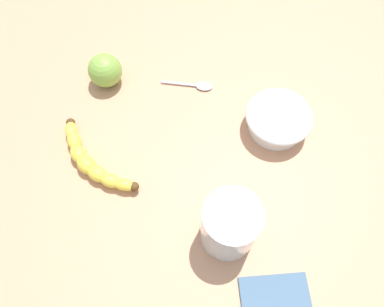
{
  "coord_description": "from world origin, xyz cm",
  "views": [
    {
      "loc": [
        29.71,
        10.85,
        67.6
      ],
      "look_at": [
        -1.68,
        4.61,
        5.0
      ],
      "focal_mm": 34.51,
      "sensor_mm": 36.0,
      "label": 1
    }
  ],
  "objects": [
    {
      "name": "ceramic_bowl",
      "position": [
        -11.92,
        19.88,
        5.86
      ],
      "size": [
        13.2,
        13.2,
        4.77
      ],
      "color": "white",
      "rests_on": "wooden_tabletop"
    },
    {
      "name": "smoothie_glass",
      "position": [
        11.88,
        13.6,
        8.48
      ],
      "size": [
        9.51,
        9.51,
        11.25
      ],
      "color": "silver",
      "rests_on": "wooden_tabletop"
    },
    {
      "name": "wooden_tabletop",
      "position": [
        0.0,
        0.0,
        1.5
      ],
      "size": [
        120.0,
        120.0,
        3.0
      ],
      "primitive_type": "cube",
      "color": "tan",
      "rests_on": "ground"
    },
    {
      "name": "green_apple_fruit",
      "position": [
        -16.58,
        -17.03,
        6.57
      ],
      "size": [
        7.14,
        7.14,
        7.14
      ],
      "primitive_type": "sphere",
      "color": "#84B747",
      "rests_on": "wooden_tabletop"
    },
    {
      "name": "teaspoon",
      "position": [
        -18.96,
        3.14,
        3.4
      ],
      "size": [
        2.63,
        11.27,
        0.8
      ],
      "rotation": [
        0.0,
        0.0,
        1.64
      ],
      "color": "silver",
      "rests_on": "wooden_tabletop"
    },
    {
      "name": "banana",
      "position": [
        3.55,
        -13.95,
        4.64
      ],
      "size": [
        13.12,
        18.2,
        3.27
      ],
      "rotation": [
        0.0,
        0.0,
        0.98
      ],
      "color": "yellow",
      "rests_on": "wooden_tabletop"
    }
  ]
}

